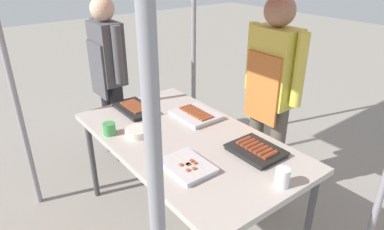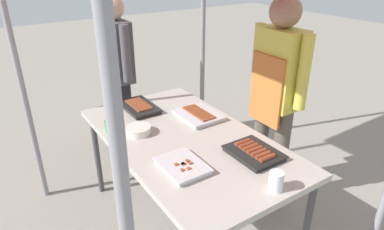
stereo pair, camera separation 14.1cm
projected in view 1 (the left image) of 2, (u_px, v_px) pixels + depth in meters
ground_plane at (187, 224)px, 2.57m from camera, size 18.00×18.00×0.00m
stall_table at (186, 144)px, 2.27m from camera, size 1.60×0.90×0.75m
tray_grilled_sausages at (135, 108)px, 2.62m from camera, size 0.37×0.22×0.05m
tray_meat_skewers at (187, 166)px, 1.92m from camera, size 0.30×0.22×0.04m
tray_pork_links at (196, 115)px, 2.52m from camera, size 0.33×0.27×0.05m
tray_spring_rolls at (256, 150)px, 2.07m from camera, size 0.31×0.25×0.05m
condiment_bowl at (138, 132)px, 2.27m from camera, size 0.17×0.17×0.05m
drink_cup_near_edge at (282, 177)px, 1.76m from camera, size 0.08×0.08×0.11m
drink_cup_by_wok at (109, 129)px, 2.27m from camera, size 0.08×0.08×0.08m
vendor_woman at (271, 86)px, 2.54m from camera, size 0.52×0.23×1.61m
customer_nearby at (108, 69)px, 3.08m from camera, size 0.52×0.22×1.53m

